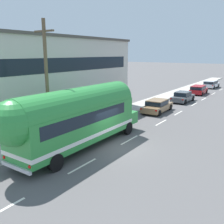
{
  "coord_description": "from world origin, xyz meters",
  "views": [
    {
      "loc": [
        8.87,
        -13.6,
        6.29
      ],
      "look_at": [
        -1.93,
        2.34,
        1.78
      ],
      "focal_mm": 40.44,
      "sensor_mm": 36.0,
      "label": 1
    }
  ],
  "objects_px": {
    "car_lead": "(157,105)",
    "car_third": "(198,89)",
    "utility_pole": "(47,81)",
    "car_second": "(183,96)",
    "car_fourth": "(211,84)",
    "painted_bus": "(75,116)"
  },
  "relations": [
    {
      "from": "car_fourth",
      "to": "utility_pole",
      "type": "bearing_deg",
      "value": -93.86
    },
    {
      "from": "painted_bus",
      "to": "car_third",
      "type": "height_order",
      "value": "painted_bus"
    },
    {
      "from": "car_second",
      "to": "car_third",
      "type": "distance_m",
      "value": 7.57
    },
    {
      "from": "painted_bus",
      "to": "utility_pole",
      "type": "bearing_deg",
      "value": 177.82
    },
    {
      "from": "painted_bus",
      "to": "car_second",
      "type": "relative_size",
      "value": 2.71
    },
    {
      "from": "painted_bus",
      "to": "car_second",
      "type": "xyz_separation_m",
      "value": [
        0.18,
        20.63,
        -1.57
      ]
    },
    {
      "from": "utility_pole",
      "to": "car_lead",
      "type": "xyz_separation_m",
      "value": [
        2.39,
        13.2,
        -3.68
      ]
    },
    {
      "from": "car_third",
      "to": "car_fourth",
      "type": "relative_size",
      "value": 0.95
    },
    {
      "from": "car_lead",
      "to": "car_third",
      "type": "height_order",
      "value": "same"
    },
    {
      "from": "utility_pole",
      "to": "car_fourth",
      "type": "height_order",
      "value": "utility_pole"
    },
    {
      "from": "utility_pole",
      "to": "car_lead",
      "type": "distance_m",
      "value": 13.91
    },
    {
      "from": "car_second",
      "to": "car_lead",
      "type": "bearing_deg",
      "value": -92.73
    },
    {
      "from": "utility_pole",
      "to": "car_second",
      "type": "distance_m",
      "value": 21.04
    },
    {
      "from": "painted_bus",
      "to": "car_third",
      "type": "relative_size",
      "value": 2.72
    },
    {
      "from": "car_lead",
      "to": "car_fourth",
      "type": "height_order",
      "value": "same"
    },
    {
      "from": "car_lead",
      "to": "car_second",
      "type": "xyz_separation_m",
      "value": [
        0.35,
        7.34,
        -0.01
      ]
    },
    {
      "from": "car_second",
      "to": "car_third",
      "type": "relative_size",
      "value": 1.0
    },
    {
      "from": "car_third",
      "to": "car_second",
      "type": "bearing_deg",
      "value": -89.24
    },
    {
      "from": "utility_pole",
      "to": "car_second",
      "type": "bearing_deg",
      "value": 82.39
    },
    {
      "from": "painted_bus",
      "to": "car_second",
      "type": "bearing_deg",
      "value": 89.49
    },
    {
      "from": "utility_pole",
      "to": "car_third",
      "type": "distance_m",
      "value": 28.46
    },
    {
      "from": "car_second",
      "to": "car_third",
      "type": "bearing_deg",
      "value": 90.76
    }
  ]
}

